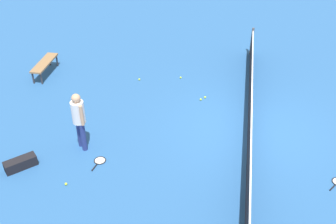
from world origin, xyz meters
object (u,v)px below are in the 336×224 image
Objects in this scene: tennis_ball_midcourt at (181,78)px; player_near_side at (79,117)px; tennis_ball_stray_left at (205,97)px; courtside_bench at (44,64)px; tennis_ball_near_player at (66,184)px; tennis_ball_baseline at (201,99)px; tennis_ball_by_net at (139,79)px; equipment_bag at (19,164)px; tennis_racket_near_player at (99,161)px.

player_near_side is at bearing -25.81° from tennis_ball_midcourt.
courtside_bench is at bearing -95.72° from tennis_ball_stray_left.
tennis_ball_stray_left is at bearing 40.67° from tennis_ball_midcourt.
tennis_ball_baseline is (-4.37, 2.80, 0.00)m from tennis_ball_near_player.
tennis_ball_midcourt and tennis_ball_baseline have the same top height.
tennis_ball_by_net and tennis_ball_midcourt have the same top height.
tennis_ball_near_player is 0.04× the size of courtside_bench.
tennis_ball_stray_left is 0.09× the size of equipment_bag.
tennis_ball_near_player is (0.97, -0.53, 0.02)m from tennis_racket_near_player.
tennis_ball_stray_left is at bearing 135.66° from player_near_side.
courtside_bench is (-3.65, -2.72, -0.59)m from player_near_side.
tennis_ball_by_net and tennis_ball_baseline have the same top height.
tennis_racket_near_player is at bearing -33.91° from tennis_ball_stray_left.
player_near_side reaches higher than tennis_racket_near_player.
tennis_ball_near_player is at bearing 75.33° from equipment_bag.
tennis_ball_baseline is 5.79m from equipment_bag.
equipment_bag is (4.73, 1.42, -0.28)m from courtside_bench.
tennis_ball_stray_left is 0.04× the size of courtside_bench.
tennis_racket_near_player is 9.15× the size of tennis_ball_midcourt.
tennis_ball_baseline is 0.04× the size of courtside_bench.
tennis_ball_near_player is at bearing -32.62° from tennis_ball_baseline.
equipment_bag is (5.29, -3.33, 0.11)m from tennis_ball_midcourt.
tennis_ball_near_player and tennis_ball_midcourt have the same top height.
tennis_ball_near_player is 1.00× the size of tennis_ball_by_net.
tennis_ball_near_player is 5.30m from tennis_ball_by_net.
player_near_side is 2.82× the size of tennis_racket_near_player.
tennis_racket_near_player is 4.90m from tennis_ball_midcourt.
tennis_ball_near_player and tennis_ball_baseline have the same top height.
player_near_side is 25.76× the size of tennis_ball_by_net.
equipment_bag is at bearing 16.71° from courtside_bench.
equipment_bag is at bearing -72.48° from tennis_racket_near_player.
tennis_ball_near_player is 1.00× the size of tennis_ball_baseline.
tennis_ball_baseline is (1.29, 0.85, 0.00)m from tennis_ball_midcourt.
tennis_ball_baseline is at bearing 135.37° from player_near_side.
tennis_ball_midcourt is at bearing -146.51° from tennis_ball_baseline.
tennis_ball_near_player is 1.00× the size of tennis_ball_midcourt.
player_near_side reaches higher than tennis_ball_midcourt.
tennis_ball_midcourt is 4.80m from courtside_bench.
tennis_ball_midcourt is 1.00× the size of tennis_ball_baseline.
tennis_ball_by_net is at bearing -111.82° from tennis_ball_baseline.
tennis_ball_near_player is 5.83m from courtside_bench.
courtside_bench reaches higher than equipment_bag.
tennis_ball_by_net is 1.45m from tennis_ball_midcourt.
player_near_side is 2.22× the size of equipment_bag.
tennis_ball_by_net is 1.00× the size of tennis_ball_midcourt.
equipment_bag reaches higher than tennis_ball_stray_left.
tennis_ball_by_net is at bearing 92.92° from courtside_bench.
player_near_side is 4.00m from tennis_ball_by_net.
tennis_racket_near_player is 0.40× the size of courtside_bench.
tennis_ball_stray_left is at bearing 84.28° from courtside_bench.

